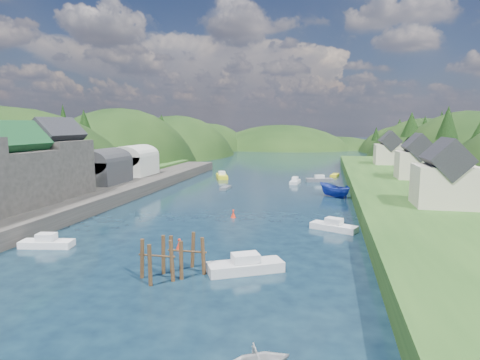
% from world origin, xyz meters
% --- Properties ---
extents(ground, '(600.00, 600.00, 0.00)m').
position_xyz_m(ground, '(0.00, 50.00, 0.00)').
color(ground, black).
rests_on(ground, ground).
extents(hillside_left, '(44.00, 245.56, 52.00)m').
position_xyz_m(hillside_left, '(-45.00, 75.00, -8.03)').
color(hillside_left, black).
rests_on(hillside_left, ground).
extents(hillside_right, '(36.00, 245.56, 48.00)m').
position_xyz_m(hillside_right, '(45.00, 75.00, -7.41)').
color(hillside_right, black).
rests_on(hillside_right, ground).
extents(far_hills, '(103.00, 68.00, 44.00)m').
position_xyz_m(far_hills, '(1.22, 174.01, -10.80)').
color(far_hills, black).
rests_on(far_hills, ground).
extents(hill_trees, '(90.82, 152.67, 11.90)m').
position_xyz_m(hill_trees, '(0.02, 65.20, 11.07)').
color(hill_trees, black).
rests_on(hill_trees, ground).
extents(quay_left, '(12.00, 110.00, 2.00)m').
position_xyz_m(quay_left, '(-24.00, 20.00, 1.00)').
color(quay_left, '#2D2B28').
rests_on(quay_left, ground).
extents(terrace_left_grass, '(12.00, 110.00, 2.50)m').
position_xyz_m(terrace_left_grass, '(-31.00, 20.00, 1.25)').
color(terrace_left_grass, '#234719').
rests_on(terrace_left_grass, ground).
extents(boat_sheds, '(7.00, 21.00, 7.50)m').
position_xyz_m(boat_sheds, '(-26.00, 39.00, 5.27)').
color(boat_sheds, '#2D2D30').
rests_on(boat_sheds, quay_left).
extents(terrace_right, '(16.00, 120.00, 2.40)m').
position_xyz_m(terrace_right, '(25.00, 40.00, 1.20)').
color(terrace_right, '#234719').
rests_on(terrace_right, ground).
extents(right_bank_cottages, '(9.00, 59.24, 8.41)m').
position_xyz_m(right_bank_cottages, '(28.00, 48.33, 5.84)').
color(right_bank_cottages, beige).
rests_on(right_bank_cottages, terrace_right).
extents(piling_cluster_near, '(3.09, 2.90, 3.91)m').
position_xyz_m(piling_cluster_near, '(-0.28, -1.98, 1.38)').
color(piling_cluster_near, '#382314').
rests_on(piling_cluster_near, ground).
extents(piling_cluster_far, '(3.39, 3.14, 3.74)m').
position_xyz_m(piling_cluster_far, '(1.59, -0.06, 1.30)').
color(piling_cluster_far, '#382314').
rests_on(piling_cluster_far, ground).
extents(channel_buoy_near, '(0.70, 0.70, 1.10)m').
position_xyz_m(channel_buoy_near, '(-1.38, 5.85, 0.48)').
color(channel_buoy_near, red).
rests_on(channel_buoy_near, ground).
extents(channel_buoy_far, '(0.70, 0.70, 1.10)m').
position_xyz_m(channel_buoy_far, '(0.76, 20.29, 0.48)').
color(channel_buoy_far, red).
rests_on(channel_buoy_far, ground).
extents(moored_boats, '(34.81, 83.31, 2.45)m').
position_xyz_m(moored_boats, '(2.58, 20.76, 0.77)').
color(moored_boats, silver).
rests_on(moored_boats, ground).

